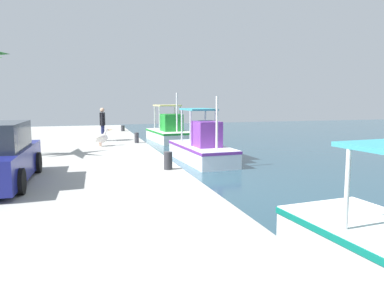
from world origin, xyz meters
TOP-DOWN VIEW (x-y plane):
  - quay_pier at (0.00, -5.00)m, footprint 36.00×10.00m
  - fishing_boat_nearest at (-12.21, 2.77)m, footprint 4.76×2.55m
  - fishing_boat_second at (-3.63, 2.38)m, footprint 5.01×2.05m
  - pelican at (-4.49, -2.17)m, footprint 0.59×0.95m
  - fisherman_standing at (-6.63, -1.99)m, footprint 0.60×0.29m
  - mooring_bollard_nearest at (-12.08, -0.45)m, footprint 0.25×0.25m
  - mooring_bollard_second at (-5.30, -0.45)m, footprint 0.21×0.21m
  - mooring_bollard_third at (1.73, -0.45)m, footprint 0.26×0.26m

SIDE VIEW (x-z plane):
  - quay_pier at x=0.00m, z-range 0.00..0.80m
  - fishing_boat_nearest at x=-12.21m, z-range -1.03..2.30m
  - fishing_boat_second at x=-3.63m, z-range -0.88..2.18m
  - mooring_bollard_nearest at x=-12.08m, z-range 0.80..1.18m
  - mooring_bollard_second at x=-5.30m, z-range 0.80..1.30m
  - mooring_bollard_third at x=1.73m, z-range 0.80..1.34m
  - pelican at x=-4.49m, z-range 0.79..1.61m
  - fisherman_standing at x=-6.63m, z-range 0.88..2.57m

